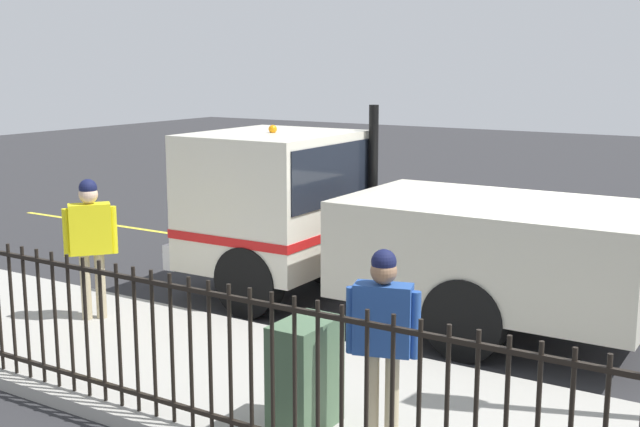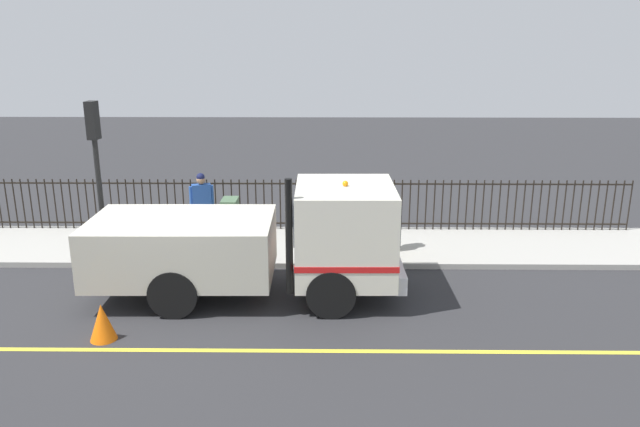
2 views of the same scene
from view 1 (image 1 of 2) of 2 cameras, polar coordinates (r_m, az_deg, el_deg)
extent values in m
plane|color=#2B2B2D|center=(10.65, 13.60, -7.93)|extent=(58.48, 58.48, 0.00)
cube|color=#A3A099|center=(7.78, 5.58, -14.27)|extent=(2.86, 26.58, 0.13)
cube|color=yellow|center=(12.52, 16.61, -5.27)|extent=(0.12, 23.92, 0.01)
cube|color=silver|center=(11.55, -3.29, 1.05)|extent=(2.27, 1.99, 1.88)
cube|color=black|center=(11.49, -3.31, 3.08)|extent=(2.09, 2.03, 0.83)
cube|color=beige|center=(10.13, 12.38, -2.51)|extent=(2.29, 3.72, 1.19)
cube|color=silver|center=(12.33, -7.32, -2.14)|extent=(2.14, 0.22, 0.36)
cube|color=red|center=(11.62, -3.27, -0.96)|extent=(2.29, 2.01, 0.12)
cylinder|color=black|center=(10.79, -5.00, -4.77)|extent=(0.31, 0.96, 0.96)
cylinder|color=black|center=(12.41, 0.53, -2.68)|extent=(0.31, 0.96, 0.96)
cylinder|color=black|center=(9.37, 10.18, -7.29)|extent=(0.31, 0.96, 0.96)
cylinder|color=black|center=(11.20, 13.96, -4.47)|extent=(0.31, 0.96, 0.96)
sphere|color=orange|center=(11.43, -3.35, 5.95)|extent=(0.12, 0.12, 0.12)
cylinder|color=black|center=(11.79, 3.75, 2.17)|extent=(0.14, 0.14, 2.25)
cube|color=yellow|center=(10.46, -15.87, -1.04)|extent=(0.53, 0.50, 0.63)
sphere|color=beige|center=(10.39, -15.99, 1.30)|extent=(0.23, 0.23, 0.23)
sphere|color=#14193F|center=(10.37, -16.01, 1.74)|extent=(0.22, 0.22, 0.22)
cylinder|color=tan|center=(10.63, -16.16, -4.97)|extent=(0.13, 0.13, 0.85)
cylinder|color=tan|center=(10.63, -15.18, -4.91)|extent=(0.13, 0.13, 0.85)
cylinder|color=yellow|center=(10.46, -17.40, -1.30)|extent=(0.09, 0.09, 0.60)
cylinder|color=yellow|center=(10.48, -14.32, -1.12)|extent=(0.09, 0.09, 0.60)
cube|color=#264C99|center=(6.79, 4.45, -7.41)|extent=(0.35, 0.52, 0.60)
sphere|color=#997051|center=(6.68, 4.51, -4.06)|extent=(0.22, 0.22, 0.22)
sphere|color=#14193F|center=(6.66, 4.52, -3.41)|extent=(0.21, 0.21, 0.21)
cylinder|color=tan|center=(7.06, 3.67, -12.79)|extent=(0.12, 0.12, 0.80)
cylinder|color=tan|center=(7.03, 5.07, -12.91)|extent=(0.12, 0.12, 0.80)
cylinder|color=#264C99|center=(6.85, 2.22, -7.49)|extent=(0.09, 0.09, 0.57)
cylinder|color=#264C99|center=(6.76, 6.72, -7.80)|extent=(0.09, 0.09, 0.57)
cylinder|color=black|center=(8.98, -20.83, -6.32)|extent=(0.04, 0.04, 1.39)
cylinder|color=black|center=(8.81, -19.96, -6.58)|extent=(0.04, 0.04, 1.39)
cylinder|color=black|center=(8.65, -19.06, -6.85)|extent=(0.04, 0.04, 1.39)
cylinder|color=black|center=(8.48, -18.12, -7.13)|extent=(0.04, 0.04, 1.39)
cylinder|color=black|center=(8.32, -17.14, -7.42)|extent=(0.04, 0.04, 1.39)
cylinder|color=black|center=(8.16, -16.12, -7.71)|extent=(0.04, 0.04, 1.39)
cylinder|color=black|center=(8.01, -15.06, -8.02)|extent=(0.04, 0.04, 1.39)
cylinder|color=black|center=(7.85, -13.96, -8.34)|extent=(0.04, 0.04, 1.39)
cylinder|color=black|center=(7.71, -12.81, -8.66)|extent=(0.04, 0.04, 1.39)
cylinder|color=black|center=(7.56, -11.62, -9.00)|extent=(0.04, 0.04, 1.39)
cylinder|color=black|center=(7.42, -10.37, -9.34)|extent=(0.04, 0.04, 1.39)
cylinder|color=black|center=(7.28, -9.08, -9.69)|extent=(0.04, 0.04, 1.39)
cylinder|color=black|center=(7.14, -7.73, -10.05)|extent=(0.04, 0.04, 1.39)
cylinder|color=black|center=(7.01, -6.33, -10.42)|extent=(0.04, 0.04, 1.39)
cylinder|color=black|center=(6.89, -4.88, -10.79)|extent=(0.04, 0.04, 1.39)
cylinder|color=black|center=(6.76, -3.36, -11.18)|extent=(0.04, 0.04, 1.39)
cylinder|color=black|center=(6.65, -1.79, -11.56)|extent=(0.04, 0.04, 1.39)
cylinder|color=black|center=(6.54, -0.16, -11.95)|extent=(0.04, 0.04, 1.39)
cylinder|color=black|center=(6.43, 1.53, -12.35)|extent=(0.04, 0.04, 1.39)
cylinder|color=black|center=(6.33, 3.28, -12.75)|extent=(0.04, 0.04, 1.39)
cylinder|color=black|center=(6.24, 5.10, -13.14)|extent=(0.04, 0.04, 1.39)
cylinder|color=black|center=(6.15, 6.97, -13.54)|extent=(0.04, 0.04, 1.39)
cylinder|color=black|center=(6.07, 8.89, -13.93)|extent=(0.04, 0.04, 1.39)
cylinder|color=black|center=(6.00, 10.88, -14.32)|extent=(0.04, 0.04, 1.39)
cube|color=black|center=(6.28, 0.69, -7.25)|extent=(0.04, 22.59, 0.04)
cube|color=#4C6B4C|center=(7.26, -1.04, -11.29)|extent=(0.67, 0.41, 0.99)
cone|color=orange|center=(11.88, 20.24, -4.65)|extent=(0.48, 0.48, 0.68)
camera|label=2|loc=(22.25, 16.32, 15.20)|focal=34.76mm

